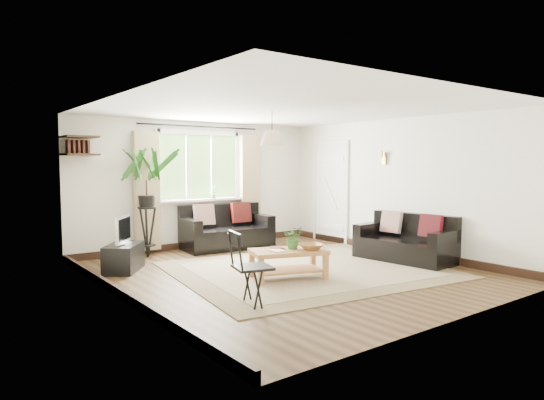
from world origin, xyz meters
TOP-DOWN VIEW (x-y plane):
  - floor at (0.00, 0.00)m, footprint 5.50×5.50m
  - ceiling at (0.00, 0.00)m, footprint 5.50×5.50m
  - wall_back at (0.00, 2.75)m, footprint 5.00×0.02m
  - wall_front at (0.00, -2.75)m, footprint 5.00×0.02m
  - wall_left at (-2.50, 0.00)m, footprint 0.02×5.50m
  - wall_right at (2.50, 0.00)m, footprint 0.02×5.50m
  - rug at (0.32, -0.07)m, footprint 4.26×3.79m
  - window at (0.00, 2.71)m, footprint 2.50×0.16m
  - door at (2.47, 1.70)m, footprint 0.06×0.96m
  - corner_shelf at (-2.25, 2.50)m, footprint 0.50×0.50m
  - pendant_lamp at (0.00, 0.40)m, footprint 0.36×0.36m
  - wall_sconce at (2.43, 0.30)m, footprint 0.12×0.12m
  - sofa_back at (0.33, 2.27)m, footprint 1.74×0.99m
  - sofa_right at (2.05, -0.52)m, footprint 1.64×0.94m
  - coffee_table at (-0.27, -0.34)m, footprint 1.15×0.86m
  - table_plant at (-0.17, -0.33)m, footprint 0.37×0.36m
  - bowl at (-0.02, -0.53)m, footprint 0.40×0.40m
  - book_a at (-0.55, -0.35)m, footprint 0.16×0.21m
  - book_b at (-0.43, -0.17)m, footprint 0.23×0.26m
  - tv_stand at (-1.92, 1.54)m, footprint 0.80×0.86m
  - tv at (-1.92, 1.54)m, footprint 0.51×0.58m
  - palm_stand at (-1.22, 2.32)m, footprint 0.75×0.75m
  - folding_chair at (-1.38, -1.08)m, footprint 0.54×0.54m
  - sill_plant at (0.25, 2.63)m, footprint 0.14×0.10m

SIDE VIEW (x-z plane):
  - floor at x=0.00m, z-range 0.00..0.00m
  - rug at x=0.32m, z-range 0.00..0.02m
  - tv_stand at x=-1.92m, z-range 0.00..0.41m
  - coffee_table at x=-0.27m, z-range 0.00..0.42m
  - sofa_right at x=2.05m, z-range 0.00..0.74m
  - sofa_back at x=0.33m, z-range 0.00..0.78m
  - folding_chair at x=-1.38m, z-range 0.00..0.86m
  - book_a at x=-0.55m, z-range 0.42..0.44m
  - book_b at x=-0.43m, z-range 0.42..0.44m
  - bowl at x=-0.02m, z-range 0.42..0.50m
  - table_plant at x=-0.17m, z-range 0.42..0.73m
  - tv at x=-1.92m, z-range 0.41..0.86m
  - palm_stand at x=-1.22m, z-range 0.00..1.88m
  - door at x=2.47m, z-range -0.03..2.03m
  - sill_plant at x=0.25m, z-range 0.93..1.20m
  - wall_back at x=0.00m, z-range 0.00..2.40m
  - wall_front at x=0.00m, z-range 0.00..2.40m
  - wall_left at x=-2.50m, z-range 0.00..2.40m
  - wall_right at x=2.50m, z-range 0.00..2.40m
  - window at x=0.00m, z-range 0.47..2.63m
  - wall_sconce at x=2.43m, z-range 1.60..1.88m
  - corner_shelf at x=-2.25m, z-range 1.72..2.06m
  - pendant_lamp at x=0.00m, z-range 1.78..2.32m
  - ceiling at x=0.00m, z-range 2.40..2.40m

